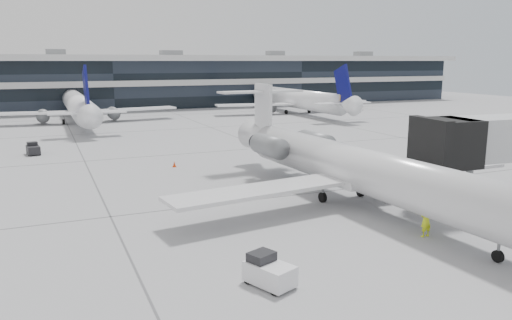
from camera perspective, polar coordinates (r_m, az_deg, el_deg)
name	(u,v)px	position (r m, az deg, el deg)	size (l,w,h in m)	color
ground	(251,200)	(36.60, -0.53, -4.61)	(220.00, 220.00, 0.00)	gray
terminal	(107,84)	(115.38, -16.67, 8.31)	(170.00, 22.00, 10.00)	black
bg_jet_center	(79,122)	(88.22, -19.54, 4.10)	(32.00, 40.00, 9.60)	white
bg_jet_right	(293,112)	(99.15, 4.25, 5.44)	(32.00, 40.00, 9.60)	white
regional_jet	(354,167)	(35.75, 11.14, -0.75)	(27.49, 34.33, 7.92)	silver
ramp_worker	(426,220)	(30.54, 18.85, -6.46)	(0.75, 0.49, 2.07)	#E5FF1A
baggage_tug	(268,271)	(23.15, 1.43, -12.61)	(2.10, 2.61, 1.44)	silver
traffic_cone	(174,164)	(48.49, -9.31, -0.49)	(0.40, 0.40, 0.55)	red
far_tug	(33,149)	(59.33, -24.12, 1.14)	(1.51, 2.24, 1.33)	black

